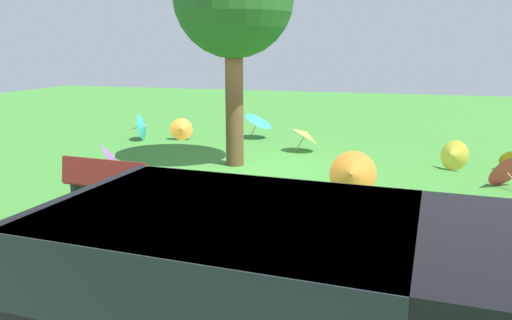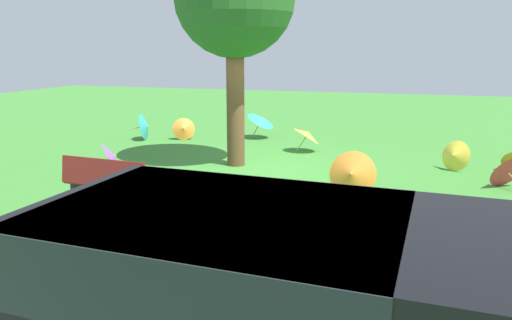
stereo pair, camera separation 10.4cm
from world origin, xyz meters
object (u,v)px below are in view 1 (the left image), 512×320
(parasol_orange_0, at_px, (181,129))
(parasol_teal_2, at_px, (143,127))
(parasol_orange_2, at_px, (352,174))
(van_dark, at_px, (332,303))
(park_bench, at_px, (108,184))
(parasol_teal_0, at_px, (316,204))
(parasol_teal_1, at_px, (259,119))
(parasol_red_1, at_px, (504,169))
(parasol_yellow_1, at_px, (306,134))
(parasol_purple_1, at_px, (111,157))
(parasol_yellow_0, at_px, (453,155))

(parasol_orange_0, distance_m, parasol_teal_2, 1.12)
(parasol_orange_2, height_order, parasol_teal_2, parasol_orange_2)
(van_dark, distance_m, parasol_orange_0, 11.65)
(park_bench, xyz_separation_m, parasol_orange_0, (1.60, -6.31, -0.13))
(van_dark, xyz_separation_m, parasol_teal_0, (0.79, -4.00, -0.56))
(parasol_teal_1, xyz_separation_m, parasol_red_1, (-6.05, 3.77, -0.21))
(parasol_red_1, height_order, parasol_yellow_1, parasol_red_1)
(parasol_purple_1, distance_m, parasol_teal_1, 5.38)
(park_bench, bearing_deg, parasol_teal_2, -65.99)
(park_bench, bearing_deg, parasol_purple_1, -58.58)
(parasol_purple_1, relative_size, parasol_yellow_1, 0.84)
(park_bench, xyz_separation_m, parasol_teal_1, (-0.49, -7.25, 0.10))
(parasol_purple_1, xyz_separation_m, parasol_teal_0, (-4.78, 1.95, -0.01))
(parasol_orange_0, bearing_deg, parasol_purple_1, 93.63)
(parasol_teal_2, bearing_deg, parasol_teal_0, 136.64)
(parasol_yellow_0, bearing_deg, parasol_purple_1, 19.03)
(parasol_purple_1, relative_size, parasol_red_1, 0.94)
(parasol_yellow_0, bearing_deg, van_dark, 80.06)
(parasol_teal_2, xyz_separation_m, parasol_red_1, (-9.23, 2.54, -0.03))
(parasol_teal_2, distance_m, parasol_yellow_1, 4.89)
(van_dark, relative_size, park_bench, 2.88)
(parasol_red_1, distance_m, parasol_yellow_1, 4.89)
(parasol_teal_1, bearing_deg, parasol_red_1, 148.08)
(park_bench, relative_size, parasol_teal_1, 1.70)
(parasol_teal_1, distance_m, parasol_teal_2, 3.41)
(van_dark, relative_size, parasol_teal_1, 4.89)
(parasol_orange_0, height_order, parasol_purple_1, parasol_purple_1)
(parasol_teal_0, distance_m, parasol_red_1, 4.49)
(parasol_yellow_0, bearing_deg, parasol_orange_2, 54.59)
(parasol_purple_1, bearing_deg, parasol_orange_2, 177.05)
(parasol_red_1, bearing_deg, parasol_teal_0, 46.16)
(parasol_orange_0, xyz_separation_m, parasol_red_1, (-8.14, 2.83, 0.03))
(park_bench, bearing_deg, parasol_yellow_0, -140.91)
(van_dark, xyz_separation_m, parasol_teal_2, (6.91, -9.78, -0.52))
(parasol_teal_2, xyz_separation_m, parasol_yellow_1, (-4.88, 0.31, 0.06))
(parasol_orange_2, distance_m, parasol_red_1, 3.16)
(parasol_orange_0, bearing_deg, parasol_orange_2, 140.89)
(parasol_teal_1, xyz_separation_m, parasol_orange_2, (-3.29, 5.32, -0.13))
(parasol_teal_0, relative_size, parasol_orange_2, 1.08)
(park_bench, distance_m, parasol_red_1, 7.41)
(parasol_yellow_0, distance_m, parasol_red_1, 1.42)
(parasol_teal_1, height_order, parasol_red_1, parasol_teal_1)
(parasol_teal_2, bearing_deg, parasol_yellow_1, 176.38)
(parasol_teal_0, relative_size, parasol_teal_1, 1.01)
(parasol_teal_0, bearing_deg, parasol_orange_0, -50.29)
(parasol_purple_1, relative_size, parasol_teal_2, 1.04)
(parasol_yellow_1, bearing_deg, parasol_orange_2, 112.74)
(van_dark, xyz_separation_m, parasol_yellow_1, (2.03, -9.47, -0.46))
(van_dark, xyz_separation_m, parasol_red_1, (-2.31, -7.24, -0.55))
(parasol_purple_1, bearing_deg, parasol_teal_0, 157.80)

